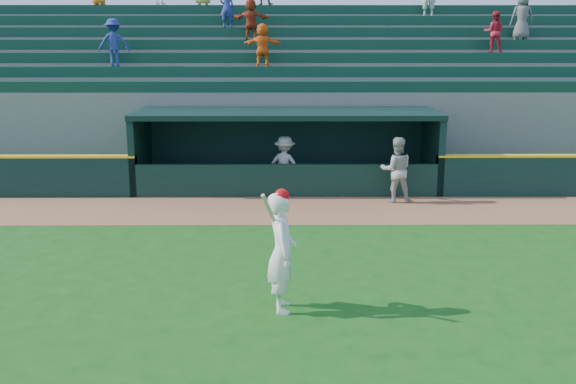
{
  "coord_description": "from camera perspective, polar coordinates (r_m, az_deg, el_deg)",
  "views": [
    {
      "loc": [
        -0.1,
        -12.28,
        4.58
      ],
      "look_at": [
        0.0,
        1.6,
        1.3
      ],
      "focal_mm": 40.0,
      "sensor_mm": 36.0,
      "label": 1
    }
  ],
  "objects": [
    {
      "name": "stands",
      "position": [
        24.94,
        -0.25,
        8.28
      ],
      "size": [
        34.5,
        6.26,
        7.6
      ],
      "color": "slate",
      "rests_on": "ground"
    },
    {
      "name": "warning_track",
      "position": [
        17.78,
        -0.07,
        -1.62
      ],
      "size": [
        40.0,
        3.0,
        0.01
      ],
      "primitive_type": "cube",
      "color": "#915C3A",
      "rests_on": "ground"
    },
    {
      "name": "dugout_player_inside",
      "position": [
        19.65,
        -0.28,
        2.44
      ],
      "size": [
        1.3,
        1.01,
        1.76
      ],
      "primitive_type": "imported",
      "rotation": [
        0.0,
        0.0,
        2.78
      ],
      "color": "#ACACA7",
      "rests_on": "ground"
    },
    {
      "name": "dugout_player_front",
      "position": [
        18.78,
        9.6,
        1.96
      ],
      "size": [
        0.93,
        0.72,
        1.9
      ],
      "primitive_type": "imported",
      "rotation": [
        0.0,
        0.0,
        3.14
      ],
      "color": "#A4A49F",
      "rests_on": "ground"
    },
    {
      "name": "dugout",
      "position": [
        20.54,
        -0.12,
        4.27
      ],
      "size": [
        9.4,
        2.8,
        2.46
      ],
      "color": "slate",
      "rests_on": "ground"
    },
    {
      "name": "ground",
      "position": [
        13.1,
        0.05,
        -7.16
      ],
      "size": [
        120.0,
        120.0,
        0.0
      ],
      "primitive_type": "plane",
      "color": "#154C13",
      "rests_on": "ground"
    },
    {
      "name": "batter_at_plate",
      "position": [
        11.02,
        -0.56,
        -5.23
      ],
      "size": [
        0.62,
        0.85,
        2.18
      ],
      "color": "white",
      "rests_on": "ground"
    }
  ]
}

